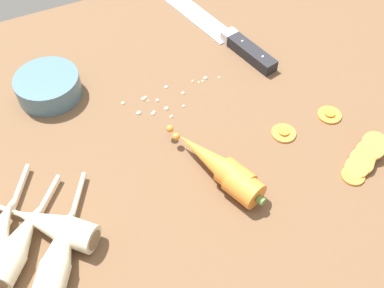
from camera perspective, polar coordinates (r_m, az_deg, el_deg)
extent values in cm
cube|color=brown|center=(74.60, -0.67, -0.62)|extent=(120.00, 90.00, 4.00)
cube|color=silver|center=(97.51, 0.70, 15.80)|extent=(8.28, 20.48, 0.50)
cube|color=silver|center=(90.89, 4.68, 13.29)|extent=(3.28, 2.54, 2.20)
cube|color=#232328|center=(87.29, 7.49, 11.15)|extent=(4.92, 11.34, 2.20)
sphere|color=silver|center=(88.12, 6.32, 12.65)|extent=(0.50, 0.50, 0.50)
sphere|color=silver|center=(85.13, 8.84, 10.72)|extent=(0.50, 0.50, 0.50)
cylinder|color=orange|center=(66.46, 5.46, -4.26)|extent=(5.60, 5.96, 4.20)
cone|color=orange|center=(68.55, 1.80, -1.52)|extent=(7.71, 12.20, 3.99)
sphere|color=orange|center=(72.05, -2.78, 1.92)|extent=(1.20, 1.20, 1.20)
cylinder|color=#5B7F3D|center=(65.54, 7.45, -5.74)|extent=(1.47, 1.35, 1.20)
cylinder|color=orange|center=(65.66, 6.51, -5.43)|extent=(5.62, 6.09, 4.20)
cone|color=orange|center=(67.71, 2.67, -2.51)|extent=(7.76, 12.57, 3.99)
sphere|color=orange|center=(71.21, -2.12, 1.17)|extent=(1.20, 1.20, 1.20)
cylinder|color=#5B7F3D|center=(64.79, 8.59, -7.00)|extent=(1.47, 1.34, 1.20)
cylinder|color=beige|center=(64.07, -22.32, -14.08)|extent=(5.66, 5.66, 4.00)
cone|color=beige|center=(65.80, -20.02, -9.96)|extent=(7.54, 7.91, 3.80)
cylinder|color=beige|center=(68.73, -17.68, -6.38)|extent=(5.56, 6.34, 0.70)
cylinder|color=beige|center=(63.36, -13.98, -10.94)|extent=(6.06, 6.08, 4.00)
cone|color=beige|center=(66.03, -18.79, -9.00)|extent=(8.39, 8.50, 3.80)
cylinder|color=#7A6647|center=(62.53, -12.14, -11.66)|extent=(2.22, 2.16, 2.80)
cylinder|color=beige|center=(61.40, -17.19, -16.05)|extent=(5.73, 5.91, 4.00)
cone|color=beige|center=(63.79, -15.69, -10.96)|extent=(7.34, 8.82, 3.80)
cylinder|color=beige|center=(67.49, -14.17, -6.57)|extent=(5.00, 7.81, 0.70)
cone|color=beige|center=(67.39, -22.59, -9.15)|extent=(7.19, 8.62, 3.80)
cylinder|color=beige|center=(70.92, -20.81, -5.23)|extent=(4.83, 7.61, 0.70)
cylinder|color=orange|center=(72.76, 19.51, -3.68)|extent=(3.55, 3.55, 0.70)
cylinder|color=orange|center=(73.52, 19.92, -2.77)|extent=(3.81, 3.66, 2.42)
cylinder|color=orange|center=(73.87, 20.46, -2.34)|extent=(3.74, 3.60, 2.37)
cylinder|color=orange|center=(74.14, 20.52, -1.80)|extent=(3.96, 3.80, 2.67)
cylinder|color=orange|center=(75.06, 21.10, -0.89)|extent=(3.80, 3.68, 2.12)
cylinder|color=orange|center=(75.36, 21.61, -0.55)|extent=(3.91, 3.81, 2.01)
cylinder|color=orange|center=(75.90, 21.83, 0.12)|extent=(3.94, 3.83, 2.11)
cylinder|color=orange|center=(79.83, 16.83, 3.59)|extent=(4.00, 4.00, 0.70)
cylinder|color=#FF9E2B|center=(79.64, 16.88, 3.72)|extent=(1.68, 1.68, 0.16)
cylinder|color=orange|center=(75.24, 11.40, 1.42)|extent=(4.00, 4.00, 0.70)
cylinder|color=#FF9E2B|center=(75.04, 11.43, 1.55)|extent=(1.68, 1.68, 0.16)
cylinder|color=slate|center=(82.54, -17.54, 6.91)|extent=(11.00, 11.00, 4.00)
cylinder|color=#3E5C6C|center=(82.22, -17.62, 7.15)|extent=(8.80, 8.80, 2.80)
sphere|color=beige|center=(79.24, -5.49, 5.47)|extent=(0.41, 0.41, 0.41)
sphere|color=beige|center=(77.24, -6.70, 4.05)|extent=(0.87, 0.87, 0.87)
sphere|color=beige|center=(79.49, -6.12, 5.79)|extent=(0.82, 0.82, 0.82)
sphere|color=beige|center=(82.42, 1.36, 7.96)|extent=(0.46, 0.46, 0.46)
sphere|color=beige|center=(81.32, -3.26, 7.27)|extent=(0.70, 0.70, 0.70)
sphere|color=beige|center=(80.14, -1.12, 6.52)|extent=(0.67, 0.67, 0.67)
sphere|color=beige|center=(76.32, -2.71, 3.54)|extent=(0.61, 0.61, 0.61)
sphere|color=beige|center=(79.28, -8.65, 5.21)|extent=(0.68, 0.68, 0.68)
sphere|color=beige|center=(77.26, -4.78, 4.13)|extent=(0.59, 0.59, 0.59)
sphere|color=beige|center=(82.38, 0.07, 7.94)|extent=(0.45, 0.45, 0.45)
sphere|color=beige|center=(77.96, -1.06, 4.87)|extent=(0.55, 0.55, 0.55)
sphere|color=beige|center=(82.20, 0.90, 7.81)|extent=(0.43, 0.43, 0.43)
sphere|color=beige|center=(83.28, 3.44, 8.41)|extent=(0.44, 0.44, 0.44)
sphere|color=beige|center=(79.85, -5.84, 5.94)|extent=(0.54, 0.54, 0.54)
sphere|color=beige|center=(76.95, -4.91, 3.97)|extent=(0.77, 0.77, 0.77)
sphere|color=beige|center=(82.88, 1.71, 8.41)|extent=(0.80, 0.80, 0.80)
sphere|color=beige|center=(79.10, -4.35, 5.60)|extent=(0.65, 0.65, 0.65)
sphere|color=beige|center=(77.69, -2.93, 4.72)|extent=(0.81, 0.81, 0.81)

